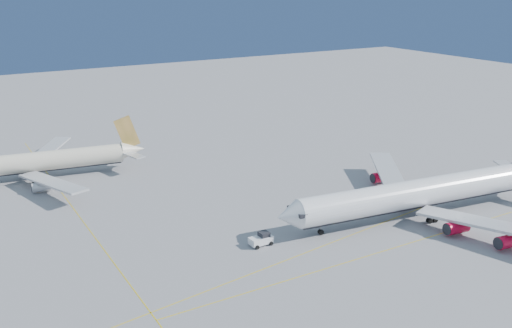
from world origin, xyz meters
The scene contains 5 objects.
ground centered at (0.00, 0.00, 0.00)m, with size 500.00×500.00×0.00m, color slate.
taxiway_lines centered at (-14.71, 6.34, 0.01)m, with size 118.86×140.00×0.02m.
airliner_virgin centered at (24.67, -4.94, 5.17)m, with size 69.56×62.09×17.16m.
airliner_etihad centered at (-42.94, 62.75, 4.49)m, with size 56.41×51.65×14.74m.
pushback_tug centered at (-12.98, 0.10, 1.19)m, with size 4.64×2.94×2.57m.
Camera 1 is at (-64.83, -85.96, 48.89)m, focal length 40.00 mm.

